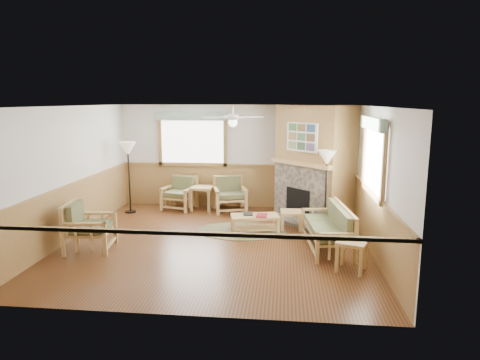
# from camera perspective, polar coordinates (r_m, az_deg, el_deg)

# --- Properties ---
(floor) EXTENTS (6.00, 6.00, 0.01)m
(floor) POSITION_cam_1_polar(r_m,az_deg,el_deg) (8.71, -3.13, -8.29)
(floor) COLOR #532E17
(floor) RESTS_ON ground
(ceiling) EXTENTS (6.00, 6.00, 0.01)m
(ceiling) POSITION_cam_1_polar(r_m,az_deg,el_deg) (8.24, -3.32, 9.80)
(ceiling) COLOR white
(ceiling) RESTS_ON floor
(wall_back) EXTENTS (6.00, 0.02, 2.70)m
(wall_back) POSITION_cam_1_polar(r_m,az_deg,el_deg) (11.31, -0.81, 3.16)
(wall_back) COLOR silver
(wall_back) RESTS_ON floor
(wall_front) EXTENTS (6.00, 0.02, 2.70)m
(wall_front) POSITION_cam_1_polar(r_m,az_deg,el_deg) (5.50, -8.20, -4.91)
(wall_front) COLOR silver
(wall_front) RESTS_ON floor
(wall_left) EXTENTS (0.02, 6.00, 2.70)m
(wall_left) POSITION_cam_1_polar(r_m,az_deg,el_deg) (9.33, -21.74, 0.82)
(wall_left) COLOR silver
(wall_left) RESTS_ON floor
(wall_right) EXTENTS (0.02, 6.00, 2.70)m
(wall_right) POSITION_cam_1_polar(r_m,az_deg,el_deg) (8.44, 17.33, 0.13)
(wall_right) COLOR silver
(wall_right) RESTS_ON floor
(wainscot) EXTENTS (6.00, 6.00, 1.10)m
(wainscot) POSITION_cam_1_polar(r_m,az_deg,el_deg) (8.55, -3.17, -4.76)
(wainscot) COLOR olive
(wainscot) RESTS_ON floor
(fireplace) EXTENTS (3.11, 3.11, 2.70)m
(fireplace) POSITION_cam_1_polar(r_m,az_deg,el_deg) (10.32, 9.95, 2.29)
(fireplace) COLOR olive
(fireplace) RESTS_ON floor
(window_back) EXTENTS (1.90, 0.16, 1.50)m
(window_back) POSITION_cam_1_polar(r_m,az_deg,el_deg) (11.36, -6.43, 9.10)
(window_back) COLOR white
(window_back) RESTS_ON wall_back
(window_right) EXTENTS (0.16, 1.90, 1.50)m
(window_right) POSITION_cam_1_polar(r_m,az_deg,el_deg) (8.11, 17.79, 8.11)
(window_right) COLOR white
(window_right) RESTS_ON wall_right
(ceiling_fan) EXTENTS (1.59, 1.59, 0.36)m
(ceiling_fan) POSITION_cam_1_polar(r_m,az_deg,el_deg) (8.50, -0.96, 9.57)
(ceiling_fan) COLOR white
(ceiling_fan) RESTS_ON ceiling
(sofa) EXTENTS (1.83, 0.91, 0.81)m
(sofa) POSITION_cam_1_polar(r_m,az_deg,el_deg) (8.43, 11.49, -6.21)
(sofa) COLOR tan
(sofa) RESTS_ON floor
(armchair_back_left) EXTENTS (0.91, 0.91, 0.85)m
(armchair_back_left) POSITION_cam_1_polar(r_m,az_deg,el_deg) (11.28, -8.08, -1.74)
(armchair_back_left) COLOR tan
(armchair_back_left) RESTS_ON floor
(armchair_back_right) EXTENTS (0.97, 0.97, 0.88)m
(armchair_back_right) POSITION_cam_1_polar(r_m,az_deg,el_deg) (10.93, -1.35, -1.95)
(armchair_back_right) COLOR tan
(armchair_back_right) RESTS_ON floor
(armchair_left) EXTENTS (0.92, 0.92, 0.92)m
(armchair_left) POSITION_cam_1_polar(r_m,az_deg,el_deg) (8.62, -19.40, -5.86)
(armchair_left) COLOR tan
(armchair_left) RESTS_ON floor
(coffee_table) EXTENTS (1.09, 0.70, 0.40)m
(coffee_table) POSITION_cam_1_polar(r_m,az_deg,el_deg) (9.18, 1.98, -5.94)
(coffee_table) COLOR tan
(coffee_table) RESTS_ON floor
(end_table_chairs) EXTENTS (0.58, 0.56, 0.61)m
(end_table_chairs) POSITION_cam_1_polar(r_m,az_deg,el_deg) (11.18, -5.05, -2.41)
(end_table_chairs) COLOR tan
(end_table_chairs) RESTS_ON floor
(end_table_sofa) EXTENTS (0.60, 0.59, 0.52)m
(end_table_sofa) POSITION_cam_1_polar(r_m,az_deg,el_deg) (7.45, 14.65, -9.77)
(end_table_sofa) COLOR tan
(end_table_sofa) RESTS_ON floor
(footstool) EXTENTS (0.48, 0.48, 0.40)m
(footstool) POSITION_cam_1_polar(r_m,az_deg,el_deg) (9.57, 6.81, -5.30)
(footstool) COLOR tan
(footstool) RESTS_ON floor
(braided_rug) EXTENTS (2.57, 2.57, 0.01)m
(braided_rug) POSITION_cam_1_polar(r_m,az_deg,el_deg) (9.38, 0.18, -6.81)
(braided_rug) COLOR brown
(braided_rug) RESTS_ON floor
(floor_lamp_left) EXTENTS (0.52, 0.52, 1.81)m
(floor_lamp_left) POSITION_cam_1_polar(r_m,az_deg,el_deg) (11.10, -14.57, 0.34)
(floor_lamp_left) COLOR black
(floor_lamp_left) RESTS_ON floor
(floor_lamp_right) EXTENTS (0.46, 0.46, 1.77)m
(floor_lamp_right) POSITION_cam_1_polar(r_m,az_deg,el_deg) (9.47, 11.38, -1.35)
(floor_lamp_right) COLOR black
(floor_lamp_right) RESTS_ON floor
(book_red) EXTENTS (0.23, 0.31, 0.03)m
(book_red) POSITION_cam_1_polar(r_m,az_deg,el_deg) (9.06, 2.92, -4.65)
(book_red) COLOR maroon
(book_red) RESTS_ON coffee_table
(book_dark) EXTENTS (0.22, 0.28, 0.03)m
(book_dark) POSITION_cam_1_polar(r_m,az_deg,el_deg) (9.19, 1.09, -4.44)
(book_dark) COLOR black
(book_dark) RESTS_ON coffee_table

